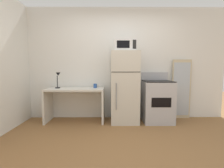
% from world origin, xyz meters
% --- Properties ---
extents(ground_plane, '(12.00, 12.00, 0.00)m').
position_xyz_m(ground_plane, '(0.00, 0.00, 0.00)').
color(ground_plane, olive).
extents(wall_back_white, '(5.00, 0.10, 2.60)m').
position_xyz_m(wall_back_white, '(0.00, 1.70, 1.30)').
color(wall_back_white, white).
rests_on(wall_back_white, ground).
extents(desk, '(1.28, 0.54, 0.75)m').
position_xyz_m(desk, '(-1.01, 1.36, 0.53)').
color(desk, silver).
rests_on(desk, ground).
extents(desk_lamp, '(0.14, 0.12, 0.35)m').
position_xyz_m(desk_lamp, '(-1.39, 1.38, 0.99)').
color(desk_lamp, black).
rests_on(desk_lamp, desk).
extents(coffee_mug, '(0.08, 0.08, 0.09)m').
position_xyz_m(coffee_mug, '(-0.57, 1.43, 0.80)').
color(coffee_mug, '#264C99').
rests_on(coffee_mug, desk).
extents(refrigerator, '(0.60, 0.62, 1.55)m').
position_xyz_m(refrigerator, '(0.09, 1.33, 0.78)').
color(refrigerator, beige).
rests_on(refrigerator, ground).
extents(microwave, '(0.46, 0.35, 0.26)m').
position_xyz_m(microwave, '(0.09, 1.31, 1.68)').
color(microwave, silver).
rests_on(microwave, refrigerator).
extents(oven_range, '(0.63, 0.61, 1.10)m').
position_xyz_m(oven_range, '(0.82, 1.33, 0.47)').
color(oven_range, '#B7B7BC').
rests_on(oven_range, ground).
extents(leaning_mirror, '(0.44, 0.03, 1.40)m').
position_xyz_m(leaning_mirror, '(1.46, 1.59, 0.70)').
color(leaning_mirror, '#C6B793').
rests_on(leaning_mirror, ground).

